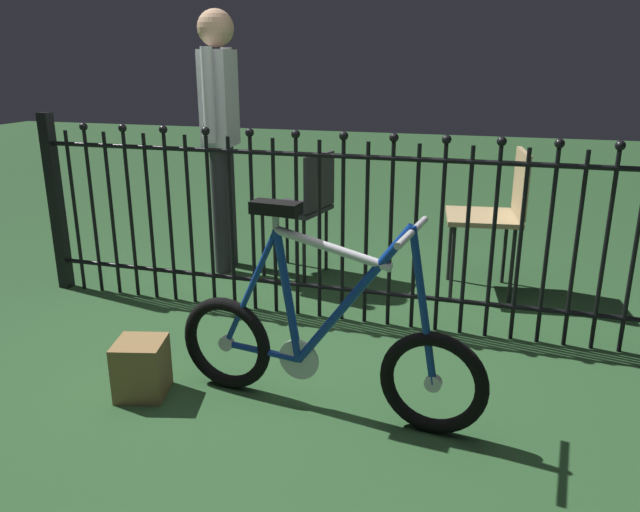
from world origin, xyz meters
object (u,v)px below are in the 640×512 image
at_px(bicycle, 323,346).
at_px(person_visitor, 220,119).
at_px(chair_tan, 498,207).
at_px(display_crate, 142,368).
at_px(chair_charcoal, 305,201).

height_order(bicycle, person_visitor, person_visitor).
distance_m(chair_tan, person_visitor, 1.88).
relative_size(person_visitor, display_crate, 6.80).
distance_m(chair_charcoal, display_crate, 1.78).
relative_size(chair_charcoal, display_crate, 3.30).
bearing_deg(bicycle, chair_charcoal, 110.26).
bearing_deg(person_visitor, chair_charcoal, 2.33).
bearing_deg(display_crate, bicycle, 8.45).
relative_size(chair_tan, person_visitor, 0.52).
relative_size(chair_tan, display_crate, 3.54).
xyz_separation_m(chair_tan, display_crate, (-1.44, -1.75, -0.43)).
xyz_separation_m(chair_charcoal, person_visitor, (-0.58, -0.02, 0.52)).
distance_m(bicycle, chair_tan, 1.77).
bearing_deg(display_crate, person_visitor, 102.47).
height_order(bicycle, chair_charcoal, bicycle).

